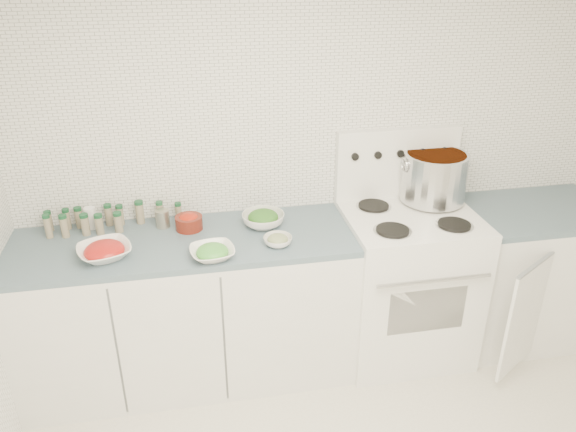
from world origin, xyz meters
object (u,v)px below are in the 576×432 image
object	(u,v)px
bowl_tomato	(104,251)
stove	(405,279)
bowl_snowpea	(212,252)
stock_pot	(434,175)

from	to	relation	value
bowl_tomato	stove	bearing A→B (deg)	3.74
bowl_snowpea	stock_pot	bearing A→B (deg)	15.62
stock_pot	bowl_snowpea	world-z (taller)	stock_pot
stove	bowl_snowpea	size ratio (longest dim) A/B	5.36
bowl_tomato	bowl_snowpea	distance (m)	0.55
bowl_snowpea	stove	bearing A→B (deg)	10.56
stove	bowl_snowpea	bearing A→B (deg)	-169.44
bowl_snowpea	bowl_tomato	bearing A→B (deg)	168.96
stove	stock_pot	bearing A→B (deg)	40.40
bowl_tomato	stock_pot	bearing A→B (deg)	8.20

